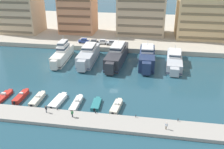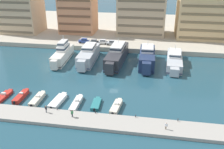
{
  "view_description": "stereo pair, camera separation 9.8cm",
  "coord_description": "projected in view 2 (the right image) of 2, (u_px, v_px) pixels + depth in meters",
  "views": [
    {
      "loc": [
        9.77,
        -62.39,
        31.19
      ],
      "look_at": [
        -0.57,
        0.26,
        2.5
      ],
      "focal_mm": 40.0,
      "sensor_mm": 36.0,
      "label": 1
    },
    {
      "loc": [
        9.87,
        -62.37,
        31.19
      ],
      "look_at": [
        -0.57,
        0.26,
        2.5
      ],
      "focal_mm": 40.0,
      "sensor_mm": 36.0,
      "label": 2
    }
  ],
  "objects": [
    {
      "name": "pedestrian_far_side",
      "position": [
        72.0,
        113.0,
        53.25
      ],
      "size": [
        0.43,
        0.56,
        1.66
      ],
      "color": "#282D3D",
      "rests_on": "pier_dock"
    },
    {
      "name": "pier_dock",
      "position": [
        99.0,
        122.0,
        52.65
      ],
      "size": [
        120.0,
        5.54,
        0.76
      ],
      "primitive_type": "cube",
      "color": "#A8A399",
      "rests_on": "ground"
    },
    {
      "name": "motorboat_cream_mid_right",
      "position": [
        116.0,
        107.0,
        57.81
      ],
      "size": [
        2.37,
        6.94,
        1.49
      ],
      "color": "beige",
      "rests_on": "ground"
    },
    {
      "name": "yacht_silver_center",
      "position": [
        174.0,
        60.0,
        82.27
      ],
      "size": [
        5.78,
        20.77,
        6.01
      ],
      "color": "silver",
      "rests_on": "ground"
    },
    {
      "name": "bollard_west_mid",
      "position": [
        95.0,
        112.0,
        54.83
      ],
      "size": [
        0.2,
        0.2,
        0.61
      ],
      "color": "#2D2D33",
      "rests_on": "pier_dock"
    },
    {
      "name": "bollard_west",
      "position": [
        57.0,
        108.0,
        56.16
      ],
      "size": [
        0.2,
        0.2,
        0.61
      ],
      "color": "#2D2D33",
      "rests_on": "pier_dock"
    },
    {
      "name": "quay_promenade",
      "position": [
        133.0,
        28.0,
        125.05
      ],
      "size": [
        180.0,
        70.0,
        1.72
      ],
      "primitive_type": "cube",
      "color": "#BCB29E",
      "rests_on": "ground"
    },
    {
      "name": "apartment_block_far_left",
      "position": [
        20.0,
        7.0,
        111.26
      ],
      "size": [
        17.44,
        14.51,
        24.29
      ],
      "color": "#C6AD89",
      "rests_on": "quay_promenade"
    },
    {
      "name": "yacht_navy_center_left",
      "position": [
        147.0,
        58.0,
        82.13
      ],
      "size": [
        5.22,
        19.16,
        7.67
      ],
      "color": "navy",
      "rests_on": "ground"
    },
    {
      "name": "apartment_block_center_left",
      "position": [
        204.0,
        10.0,
        103.19
      ],
      "size": [
        21.61,
        16.51,
        24.3
      ],
      "color": "#E0BC84",
      "rests_on": "quay_promenade"
    },
    {
      "name": "car_silver_center_left",
      "position": [
        112.0,
        42.0,
        96.78
      ],
      "size": [
        4.16,
        2.05,
        1.8
      ],
      "color": "#B7BCC1",
      "rests_on": "quay_promenade"
    },
    {
      "name": "bollard_east",
      "position": [
        178.0,
        120.0,
        52.18
      ],
      "size": [
        0.2,
        0.2,
        0.61
      ],
      "color": "#2D2D33",
      "rests_on": "pier_dock"
    },
    {
      "name": "motorboat_white_center",
      "position": [
        76.0,
        103.0,
        59.3
      ],
      "size": [
        1.67,
        7.84,
        1.38
      ],
      "color": "white",
      "rests_on": "ground"
    },
    {
      "name": "pedestrian_near_edge",
      "position": [
        166.0,
        125.0,
        49.32
      ],
      "size": [
        0.57,
        0.38,
        1.59
      ],
      "color": "#7A6B56",
      "rests_on": "pier_dock"
    },
    {
      "name": "ground_plane",
      "position": [
        114.0,
        83.0,
        70.39
      ],
      "size": [
        400.0,
        400.0,
        0.0
      ],
      "primitive_type": "plane",
      "color": "#234C5B"
    },
    {
      "name": "car_white_mid_left",
      "position": [
        103.0,
        42.0,
        97.89
      ],
      "size": [
        4.19,
        2.1,
        1.8
      ],
      "color": "white",
      "rests_on": "quay_promenade"
    },
    {
      "name": "motorboat_red_far_left",
      "position": [
        3.0,
        96.0,
        62.71
      ],
      "size": [
        2.17,
        7.04,
        1.26
      ],
      "color": "red",
      "rests_on": "ground"
    },
    {
      "name": "motorboat_cream_mid_left",
      "position": [
        37.0,
        99.0,
        61.09
      ],
      "size": [
        1.76,
        7.26,
        1.43
      ],
      "color": "beige",
      "rests_on": "ground"
    },
    {
      "name": "apartment_block_left",
      "position": [
        78.0,
        9.0,
        111.1
      ],
      "size": [
        15.76,
        12.66,
        22.28
      ],
      "color": "tan",
      "rests_on": "quay_promenade"
    },
    {
      "name": "pedestrian_mid_deck",
      "position": [
        46.0,
        108.0,
        54.83
      ],
      "size": [
        0.6,
        0.45,
        1.77
      ],
      "color": "#4C515B",
      "rests_on": "pier_dock"
    },
    {
      "name": "yacht_silver_left",
      "position": [
        88.0,
        55.0,
        84.76
      ],
      "size": [
        5.1,
        19.97,
        7.28
      ],
      "color": "silver",
      "rests_on": "ground"
    },
    {
      "name": "yacht_ivory_far_left",
      "position": [
        62.0,
        54.0,
        85.77
      ],
      "size": [
        4.45,
        18.79,
        8.32
      ],
      "color": "silver",
      "rests_on": "ground"
    },
    {
      "name": "car_blue_far_left",
      "position": [
        84.0,
        41.0,
        99.12
      ],
      "size": [
        4.15,
        2.02,
        1.8
      ],
      "color": "#28428E",
      "rests_on": "quay_promenade"
    },
    {
      "name": "motorboat_red_left",
      "position": [
        21.0,
        96.0,
        62.41
      ],
      "size": [
        1.64,
        7.15,
        1.43
      ],
      "color": "red",
      "rests_on": "ground"
    },
    {
      "name": "yacht_charcoal_mid_left",
      "position": [
        117.0,
        55.0,
        83.98
      ],
      "size": [
        5.79,
        23.15,
        7.68
      ],
      "color": "#333338",
      "rests_on": "ground"
    },
    {
      "name": "apartment_block_mid_left",
      "position": [
        142.0,
        10.0,
        108.22
      ],
      "size": [
        20.67,
        14.64,
        22.61
      ],
      "color": "#C6AD89",
      "rests_on": "quay_promenade"
    },
    {
      "name": "bollard_east_mid",
      "position": [
        136.0,
        116.0,
        53.5
      ],
      "size": [
        0.2,
        0.2,
        0.61
      ],
      "color": "#2D2D33",
      "rests_on": "pier_dock"
    },
    {
      "name": "motorboat_white_center_left",
      "position": [
        58.0,
        101.0,
        60.48
      ],
      "size": [
        2.78,
        7.72,
        0.9
      ],
      "color": "white",
      "rests_on": "ground"
    },
    {
      "name": "motorboat_teal_center_right",
      "position": [
        96.0,
        104.0,
        59.36
      ],
      "size": [
        2.11,
        6.04,
        0.81
      ],
      "color": "teal",
      "rests_on": "ground"
    },
    {
      "name": "car_grey_left",
      "position": [
        94.0,
        42.0,
        97.84
      ],
      "size": [
        4.23,
        2.19,
        1.8
      ],
      "color": "slate",
      "rests_on": "quay_promenade"
    }
  ]
}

